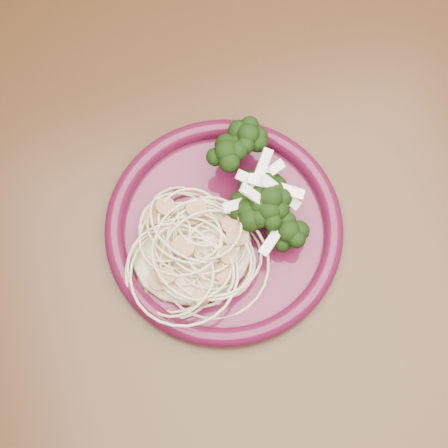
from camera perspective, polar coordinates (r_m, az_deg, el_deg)
name	(u,v)px	position (r m, az deg, el deg)	size (l,w,h in m)	color
dining_table	(279,194)	(0.75, 5.09, 2.75)	(1.20, 0.80, 0.75)	#472814
dinner_plate	(224,228)	(0.62, 0.00, -0.33)	(0.31, 0.31, 0.02)	#500F28
spaghetti_pile	(192,250)	(0.60, -2.93, -2.36)	(0.12, 0.10, 0.03)	beige
scallop_cluster	(191,240)	(0.57, -3.08, -1.50)	(0.10, 0.10, 0.03)	#AD7849
broccoli_pile	(262,191)	(0.61, 3.51, 2.99)	(0.08, 0.12, 0.04)	black
onion_garnish	(264,181)	(0.59, 3.67, 3.98)	(0.05, 0.08, 0.05)	white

